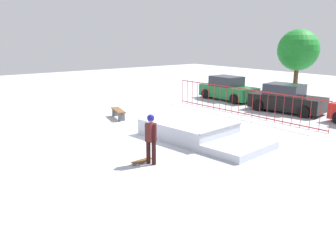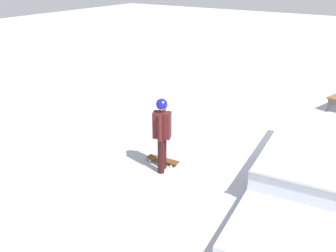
{
  "view_description": "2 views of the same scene",
  "coord_description": "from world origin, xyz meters",
  "px_view_note": "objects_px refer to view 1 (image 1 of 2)",
  "views": [
    {
      "loc": [
        12.55,
        -8.75,
        4.2
      ],
      "look_at": [
        2.27,
        -0.7,
        0.9
      ],
      "focal_mm": 37.8,
      "sensor_mm": 36.0,
      "label": 1
    },
    {
      "loc": [
        9.31,
        1.97,
        4.26
      ],
      "look_at": [
        3.0,
        -2.22,
        1.0
      ],
      "focal_mm": 39.35,
      "sensor_mm": 36.0,
      "label": 2
    }
  ],
  "objects_px": {
    "skateboard": "(142,161)",
    "park_bench": "(118,112)",
    "parked_car_black": "(286,99)",
    "distant_tree": "(298,50)",
    "skate_ramp": "(196,132)",
    "parked_car_green": "(228,89)",
    "skater": "(151,135)"
  },
  "relations": [
    {
      "from": "parked_car_black",
      "to": "distant_tree",
      "type": "relative_size",
      "value": 0.92
    },
    {
      "from": "skateboard",
      "to": "parked_car_green",
      "type": "relative_size",
      "value": 0.2
    },
    {
      "from": "skate_ramp",
      "to": "parked_car_black",
      "type": "distance_m",
      "value": 7.92
    },
    {
      "from": "skateboard",
      "to": "parked_car_green",
      "type": "distance_m",
      "value": 13.54
    },
    {
      "from": "skater",
      "to": "parked_car_black",
      "type": "xyz_separation_m",
      "value": [
        -2.27,
        11.11,
        -0.28
      ]
    },
    {
      "from": "skate_ramp",
      "to": "skater",
      "type": "bearing_deg",
      "value": -73.92
    },
    {
      "from": "skater",
      "to": "parked_car_black",
      "type": "relative_size",
      "value": 0.4
    },
    {
      "from": "skate_ramp",
      "to": "skateboard",
      "type": "xyz_separation_m",
      "value": [
        1.01,
        -3.44,
        -0.24
      ]
    },
    {
      "from": "skate_ramp",
      "to": "parked_car_green",
      "type": "xyz_separation_m",
      "value": [
        -5.81,
        8.24,
        0.41
      ]
    },
    {
      "from": "skater",
      "to": "parked_car_green",
      "type": "bearing_deg",
      "value": 10.85
    },
    {
      "from": "skater",
      "to": "distant_tree",
      "type": "height_order",
      "value": "distant_tree"
    },
    {
      "from": "park_bench",
      "to": "distant_tree",
      "type": "bearing_deg",
      "value": 77.96
    },
    {
      "from": "skater",
      "to": "distant_tree",
      "type": "distance_m",
      "value": 15.56
    },
    {
      "from": "skater",
      "to": "skateboard",
      "type": "distance_m",
      "value": 1.0
    },
    {
      "from": "skater",
      "to": "skateboard",
      "type": "bearing_deg",
      "value": 101.28
    },
    {
      "from": "skate_ramp",
      "to": "park_bench",
      "type": "xyz_separation_m",
      "value": [
        -5.4,
        -0.61,
        0.04
      ]
    },
    {
      "from": "skateboard",
      "to": "skater",
      "type": "bearing_deg",
      "value": -62.7
    },
    {
      "from": "skateboard",
      "to": "distant_tree",
      "type": "relative_size",
      "value": 0.17
    },
    {
      "from": "skater",
      "to": "park_bench",
      "type": "bearing_deg",
      "value": 47.6
    },
    {
      "from": "skateboard",
      "to": "distant_tree",
      "type": "height_order",
      "value": "distant_tree"
    },
    {
      "from": "skateboard",
      "to": "parked_car_green",
      "type": "height_order",
      "value": "parked_car_green"
    },
    {
      "from": "skateboard",
      "to": "park_bench",
      "type": "distance_m",
      "value": 7.02
    },
    {
      "from": "skate_ramp",
      "to": "distant_tree",
      "type": "distance_m",
      "value": 12.28
    },
    {
      "from": "park_bench",
      "to": "parked_car_green",
      "type": "xyz_separation_m",
      "value": [
        -0.4,
        8.85,
        0.37
      ]
    },
    {
      "from": "park_bench",
      "to": "parked_car_black",
      "type": "relative_size",
      "value": 0.38
    },
    {
      "from": "skater",
      "to": "distant_tree",
      "type": "bearing_deg",
      "value": -5.4
    },
    {
      "from": "skater",
      "to": "skateboard",
      "type": "xyz_separation_m",
      "value": [
        -0.3,
        -0.19,
        -0.93
      ]
    },
    {
      "from": "skate_ramp",
      "to": "parked_car_black",
      "type": "xyz_separation_m",
      "value": [
        -0.96,
        7.85,
        0.41
      ]
    },
    {
      "from": "parked_car_black",
      "to": "distant_tree",
      "type": "distance_m",
      "value": 4.9
    },
    {
      "from": "park_bench",
      "to": "parked_car_black",
      "type": "bearing_deg",
      "value": 62.33
    },
    {
      "from": "skate_ramp",
      "to": "distant_tree",
      "type": "height_order",
      "value": "distant_tree"
    },
    {
      "from": "park_bench",
      "to": "parked_car_black",
      "type": "xyz_separation_m",
      "value": [
        4.44,
        8.47,
        0.37
      ]
    }
  ]
}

